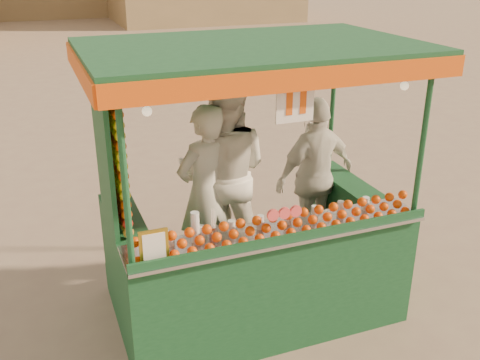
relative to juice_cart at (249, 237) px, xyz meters
name	(u,v)px	position (x,y,z in m)	size (l,w,h in m)	color
ground	(259,303)	(0.16, 0.09, -0.85)	(90.00, 90.00, 0.00)	#715E51
juice_cart	(249,237)	(0.00, 0.00, 0.00)	(2.89, 1.87, 2.63)	#103E21
vendor_left	(206,192)	(-0.28, 0.42, 0.33)	(0.74, 0.60, 1.76)	silver
vendor_middle	(224,173)	(-0.02, 0.61, 0.43)	(1.17, 1.06, 1.95)	white
vendor_right	(315,176)	(0.94, 0.47, 0.30)	(1.07, 0.63, 1.70)	beige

